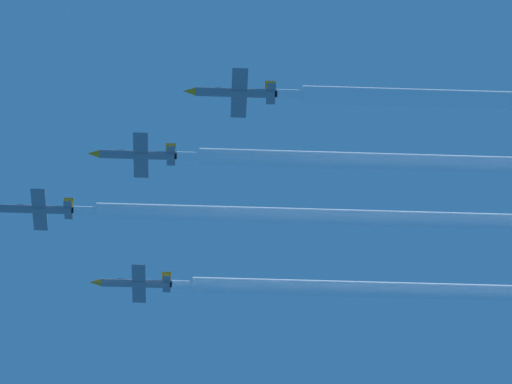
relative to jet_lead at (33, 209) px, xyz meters
The scene contains 7 objects.
jet_lead is the anchor object (origin of this frame).
jet_left_wingman 17.81m from the jet_lead, 131.51° to the right, with size 7.73×11.26×2.71m.
jet_right_wingman 17.68m from the jet_lead, 46.42° to the right, with size 7.73×11.26×2.71m.
jet_outer_left 35.25m from the jet_lead, 134.49° to the right, with size 7.73×11.26×2.71m.
smoke_trail_lead 43.50m from the jet_lead, 90.00° to the right, with size 2.14×76.72×2.14m.
smoke_trail_left_wingman 56.38m from the jet_lead, 102.05° to the right, with size 2.14×73.35×2.14m.
smoke_trail_right_wingman 55.74m from the jet_lead, 77.43° to the right, with size 2.14×72.97×2.14m.
Camera 1 is at (-149.19, -14.25, 2.72)m, focal length 110.62 mm.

